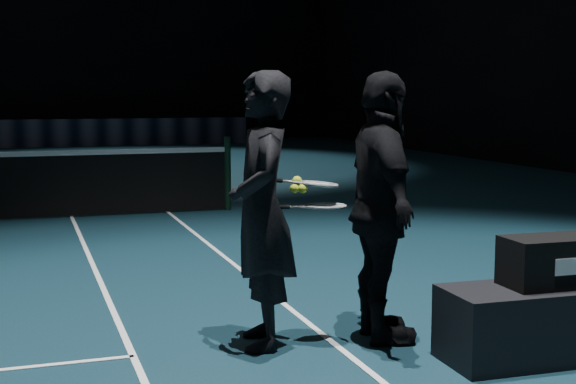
# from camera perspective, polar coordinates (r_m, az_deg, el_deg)

# --- Properties ---
(net_post_right) EXTENTS (0.10, 0.10, 1.10)m
(net_post_right) POSITION_cam_1_polar(r_m,az_deg,el_deg) (12.08, -4.32, 1.32)
(net_post_right) COLOR black
(net_post_right) RESTS_ON floor
(player_bench) EXTENTS (1.65, 0.60, 0.49)m
(player_bench) POSITION_cam_1_polar(r_m,az_deg,el_deg) (5.73, 18.82, -8.63)
(player_bench) COLOR black
(player_bench) RESTS_ON floor
(racket_bag) EXTENTS (0.83, 0.37, 0.33)m
(racket_bag) POSITION_cam_1_polar(r_m,az_deg,el_deg) (5.64, 18.98, -4.62)
(racket_bag) COLOR black
(racket_bag) RESTS_ON player_bench
(player_a) EXTENTS (0.56, 0.76, 1.91)m
(player_a) POSITION_cam_1_polar(r_m,az_deg,el_deg) (5.51, -1.88, -1.32)
(player_a) COLOR black
(player_a) RESTS_ON floor
(player_b) EXTENTS (0.64, 1.18, 1.91)m
(player_b) POSITION_cam_1_polar(r_m,az_deg,el_deg) (5.66, 6.71, -1.14)
(player_b) COLOR black
(player_b) RESTS_ON floor
(racket_lower) EXTENTS (0.71, 0.34, 0.03)m
(racket_lower) POSITION_cam_1_polar(r_m,az_deg,el_deg) (5.57, 2.72, -1.01)
(racket_lower) COLOR black
(racket_lower) RESTS_ON player_a
(racket_upper) EXTENTS (0.70, 0.30, 0.10)m
(racket_upper) POSITION_cam_1_polar(r_m,az_deg,el_deg) (5.58, 2.15, 0.58)
(racket_upper) COLOR black
(racket_upper) RESTS_ON player_b
(tennis_balls) EXTENTS (0.12, 0.10, 0.12)m
(tennis_balls) POSITION_cam_1_polar(r_m,az_deg,el_deg) (5.53, 0.73, 0.42)
(tennis_balls) COLOR #CDD62D
(tennis_balls) RESTS_ON racket_upper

